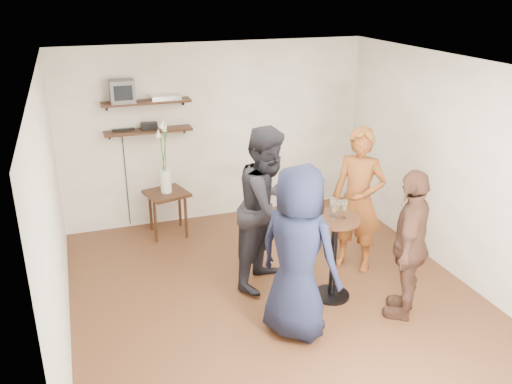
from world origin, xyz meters
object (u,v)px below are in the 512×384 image
at_px(person_dark, 268,208).
at_px(drinks_table, 334,247).
at_px(crt_monitor, 122,91).
at_px(dvd_deck, 166,97).
at_px(person_brown, 410,245).
at_px(person_plaid, 358,200).
at_px(person_navy, 298,253).
at_px(side_table, 167,199).
at_px(radio, 149,126).

bearing_deg(person_dark, drinks_table, -90.00).
bearing_deg(crt_monitor, person_dark, -55.97).
bearing_deg(dvd_deck, crt_monitor, 180.00).
bearing_deg(person_brown, crt_monitor, -98.61).
bearing_deg(crt_monitor, person_plaid, -38.75).
distance_m(person_plaid, person_brown, 1.09).
bearing_deg(dvd_deck, person_navy, -77.10).
xyz_separation_m(crt_monitor, person_plaid, (2.50, -2.00, -1.12)).
xyz_separation_m(person_dark, person_navy, (-0.07, -1.05, -0.05)).
bearing_deg(drinks_table, crt_monitor, 126.81).
distance_m(dvd_deck, side_table, 1.40).
xyz_separation_m(side_table, drinks_table, (1.46, -2.25, 0.10)).
bearing_deg(dvd_deck, side_table, -111.58).
relative_size(radio, person_brown, 0.13).
distance_m(radio, person_navy, 3.24).
height_order(dvd_deck, radio, dvd_deck).
height_order(crt_monitor, person_plaid, crt_monitor).
relative_size(crt_monitor, drinks_table, 0.32).
distance_m(crt_monitor, person_dark, 2.62).
distance_m(drinks_table, person_brown, 0.82).
xyz_separation_m(radio, person_navy, (0.95, -3.03, -0.61)).
height_order(side_table, person_brown, person_brown).
distance_m(crt_monitor, side_table, 1.58).
relative_size(drinks_table, person_brown, 0.60).
distance_m(person_plaid, person_dark, 1.16).
distance_m(crt_monitor, person_plaid, 3.39).
bearing_deg(person_dark, radio, 72.04).
bearing_deg(person_dark, person_navy, -139.25).
distance_m(crt_monitor, person_navy, 3.47).
xyz_separation_m(side_table, person_brown, (2.05, -2.79, 0.29)).
xyz_separation_m(crt_monitor, drinks_table, (1.91, -2.55, -1.38)).
height_order(crt_monitor, side_table, crt_monitor).
height_order(radio, person_plaid, person_plaid).
xyz_separation_m(crt_monitor, person_dark, (1.34, -1.99, -1.06)).
distance_m(side_table, person_navy, 2.87).
bearing_deg(side_table, radio, 113.73).
distance_m(crt_monitor, dvd_deck, 0.59).
relative_size(person_dark, person_brown, 1.16).
relative_size(dvd_deck, side_table, 0.61).
xyz_separation_m(radio, person_plaid, (2.18, -2.00, -0.62)).
height_order(person_plaid, person_navy, person_navy).
distance_m(drinks_table, person_plaid, 0.84).
bearing_deg(radio, drinks_table, -58.08).
distance_m(radio, side_table, 1.04).
xyz_separation_m(radio, person_dark, (1.02, -1.99, -0.56)).
height_order(radio, person_brown, person_brown).
bearing_deg(person_plaid, person_navy, -93.29).
bearing_deg(crt_monitor, radio, 0.00).
height_order(dvd_deck, side_table, dvd_deck).
xyz_separation_m(crt_monitor, person_navy, (1.27, -3.03, -1.11)).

